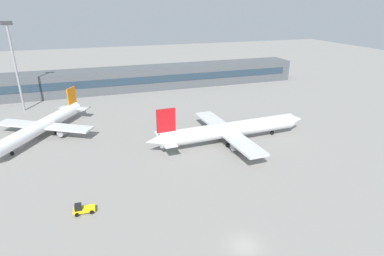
{
  "coord_description": "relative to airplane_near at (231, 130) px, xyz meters",
  "views": [
    {
      "loc": [
        -18.96,
        -32.07,
        33.39
      ],
      "look_at": [
        5.12,
        40.0,
        3.0
      ],
      "focal_mm": 29.16,
      "sensor_mm": 36.0,
      "label": 1
    }
  ],
  "objects": [
    {
      "name": "terminal_building",
      "position": [
        -14.06,
        61.31,
        1.13
      ],
      "size": [
        138.75,
        12.13,
        9.0
      ],
      "color": "#4C5156",
      "rests_on": "ground_plane"
    },
    {
      "name": "ground_plane",
      "position": [
        -14.06,
        5.09,
        -3.37
      ],
      "size": [
        400.0,
        400.0,
        0.0
      ],
      "primitive_type": "plane",
      "color": "gray"
    },
    {
      "name": "airplane_near",
      "position": [
        0.0,
        0.0,
        0.0
      ],
      "size": [
        44.73,
        31.18,
        11.05
      ],
      "color": "silver",
      "rests_on": "ground_plane"
    },
    {
      "name": "airplane_mid",
      "position": [
        -46.7,
        18.91,
        -0.4
      ],
      "size": [
        25.67,
        35.21,
        9.74
      ],
      "color": "white",
      "rests_on": "ground_plane"
    },
    {
      "name": "floodlight_tower_west",
      "position": [
        -54.96,
        45.23,
        12.96
      ],
      "size": [
        3.2,
        0.8,
        28.52
      ],
      "color": "gray",
      "rests_on": "ground_plane"
    },
    {
      "name": "baggage_tug_yellow",
      "position": [
        -36.75,
        -19.09,
        -2.57
      ],
      "size": [
        3.61,
        1.84,
        1.75
      ],
      "color": "yellow",
      "rests_on": "ground_plane"
    }
  ]
}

